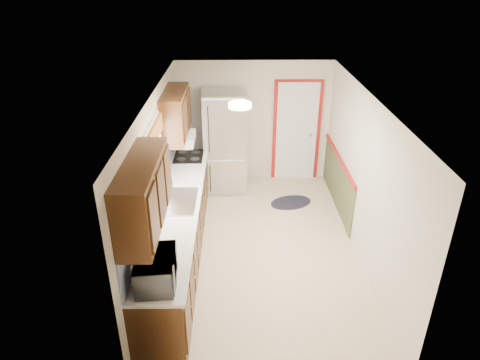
{
  "coord_description": "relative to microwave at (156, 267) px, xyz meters",
  "views": [
    {
      "loc": [
        -0.35,
        -5.54,
        3.98
      ],
      "look_at": [
        -0.3,
        0.06,
        1.15
      ],
      "focal_mm": 32.0,
      "sensor_mm": 36.0,
      "label": 1
    }
  ],
  "objects": [
    {
      "name": "microwave",
      "position": [
        0.0,
        0.0,
        0.0
      ],
      "size": [
        0.38,
        0.63,
        0.41
      ],
      "primitive_type": "imported",
      "rotation": [
        0.0,
        0.0,
        1.65
      ],
      "color": "white",
      "rests_on": "kitchen_run"
    },
    {
      "name": "rug",
      "position": [
        1.87,
        3.33,
        -1.14
      ],
      "size": [
        0.92,
        0.75,
        0.01
      ],
      "primitive_type": "ellipsoid",
      "rotation": [
        0.0,
        0.0,
        0.35
      ],
      "color": "black",
      "rests_on": "ground"
    },
    {
      "name": "ceiling_fixture",
      "position": [
        0.9,
        1.75,
        1.22
      ],
      "size": [
        0.3,
        0.3,
        0.06
      ],
      "primitive_type": "cylinder",
      "color": "#FFD88C",
      "rests_on": "room_shell"
    },
    {
      "name": "room_shell",
      "position": [
        1.2,
        1.95,
        0.06
      ],
      "size": [
        3.2,
        5.2,
        2.52
      ],
      "color": "beige",
      "rests_on": "ground"
    },
    {
      "name": "refrigerator",
      "position": [
        0.63,
        4.0,
        -0.18
      ],
      "size": [
        0.85,
        0.83,
        1.94
      ],
      "rotation": [
        0.0,
        0.0,
        0.06
      ],
      "color": "#B7B7BC",
      "rests_on": "ground"
    },
    {
      "name": "kitchen_run",
      "position": [
        -0.04,
        1.66,
        -0.33
      ],
      "size": [
        0.63,
        4.0,
        2.2
      ],
      "color": "#3C200D",
      "rests_on": "ground"
    },
    {
      "name": "cooktop",
      "position": [
        0.01,
        3.35,
        -0.19
      ],
      "size": [
        0.5,
        0.6,
        0.02
      ],
      "primitive_type": "cube",
      "color": "black",
      "rests_on": "kitchen_run"
    },
    {
      "name": "back_wall_trim",
      "position": [
        2.19,
        4.16,
        -0.26
      ],
      "size": [
        1.12,
        2.3,
        2.08
      ],
      "color": "maroon",
      "rests_on": "ground"
    }
  ]
}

